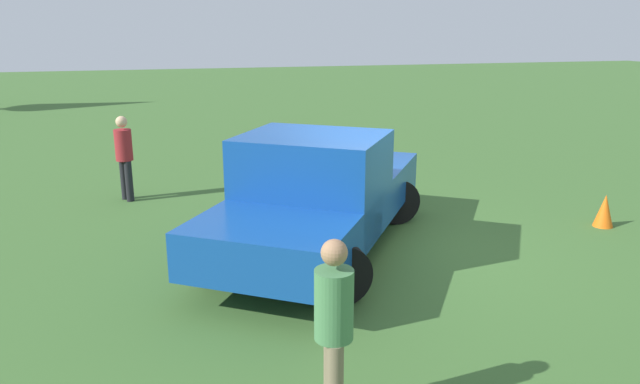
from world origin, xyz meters
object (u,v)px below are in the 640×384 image
(person_bystander, at_px, (334,324))
(person_visitor, at_px, (124,154))
(traffic_cone, at_px, (604,211))
(pickup_truck, at_px, (317,192))

(person_bystander, relative_size, person_visitor, 1.02)
(person_bystander, xyz_separation_m, traffic_cone, (-5.83, -3.74, -0.65))
(pickup_truck, relative_size, traffic_cone, 9.61)
(pickup_truck, relative_size, person_visitor, 3.26)
(person_bystander, bearing_deg, traffic_cone, -138.39)
(pickup_truck, relative_size, person_bystander, 3.20)
(pickup_truck, distance_m, person_bystander, 3.94)
(person_visitor, xyz_separation_m, traffic_cone, (-7.71, 3.76, -0.63))
(person_bystander, bearing_deg, pickup_truck, -94.24)
(pickup_truck, bearing_deg, person_visitor, 71.63)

